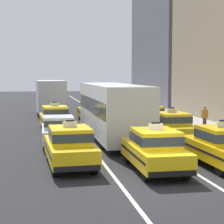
# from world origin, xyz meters

# --- Properties ---
(ground_plane) EXTENTS (160.00, 160.00, 0.00)m
(ground_plane) POSITION_xyz_m (0.00, 0.00, 0.00)
(ground_plane) COLOR #232326
(lane_stripe_left_center) EXTENTS (0.14, 80.00, 0.01)m
(lane_stripe_left_center) POSITION_xyz_m (-1.60, 20.00, 0.00)
(lane_stripe_left_center) COLOR silver
(lane_stripe_left_center) RESTS_ON ground
(lane_stripe_center_right) EXTENTS (0.14, 80.00, 0.01)m
(lane_stripe_center_right) POSITION_xyz_m (1.60, 20.00, 0.00)
(lane_stripe_center_right) COLOR silver
(lane_stripe_center_right) RESTS_ON ground
(sidewalk_curb) EXTENTS (4.00, 90.00, 0.15)m
(sidewalk_curb) POSITION_xyz_m (7.20, 15.00, 0.07)
(sidewalk_curb) COLOR #9E9993
(sidewalk_curb) RESTS_ON ground
(taxi_left_nearest) EXTENTS (1.98, 4.62, 1.96)m
(taxi_left_nearest) POSITION_xyz_m (-3.06, 3.28, 0.88)
(taxi_left_nearest) COLOR black
(taxi_left_nearest) RESTS_ON ground
(sedan_left_second) EXTENTS (1.83, 4.33, 1.58)m
(sedan_left_second) POSITION_xyz_m (-3.23, 8.49, 0.85)
(sedan_left_second) COLOR black
(sedan_left_second) RESTS_ON ground
(taxi_left_third) EXTENTS (2.01, 4.64, 1.96)m
(taxi_left_third) POSITION_xyz_m (-3.14, 14.50, 0.88)
(taxi_left_third) COLOR black
(taxi_left_third) RESTS_ON ground
(box_truck_left_fourth) EXTENTS (2.47, 7.03, 3.27)m
(box_truck_left_fourth) POSITION_xyz_m (-3.14, 23.17, 1.78)
(box_truck_left_fourth) COLOR black
(box_truck_left_fourth) RESTS_ON ground
(taxi_center_nearest) EXTENTS (1.86, 4.58, 1.96)m
(taxi_center_nearest) POSITION_xyz_m (0.15, 1.89, 0.88)
(taxi_center_nearest) COLOR black
(taxi_center_nearest) RESTS_ON ground
(bus_center_second) EXTENTS (2.56, 11.21, 3.22)m
(bus_center_second) POSITION_xyz_m (0.01, 10.42, 1.82)
(bus_center_second) COLOR black
(bus_center_second) RESTS_ON ground
(taxi_center_third) EXTENTS (1.89, 4.59, 1.96)m
(taxi_center_third) POSITION_xyz_m (0.03, 19.24, 0.88)
(taxi_center_third) COLOR black
(taxi_center_third) RESTS_ON ground
(taxi_right_nearest) EXTENTS (1.90, 4.59, 1.96)m
(taxi_right_nearest) POSITION_xyz_m (3.07, 2.10, 0.88)
(taxi_right_nearest) COLOR black
(taxi_right_nearest) RESTS_ON ground
(taxi_right_second) EXTENTS (1.96, 4.62, 1.96)m
(taxi_right_second) POSITION_xyz_m (3.10, 8.57, 0.88)
(taxi_right_second) COLOR black
(taxi_right_second) RESTS_ON ground
(taxi_right_third) EXTENTS (1.93, 4.60, 1.96)m
(taxi_right_third) POSITION_xyz_m (3.19, 13.67, 0.88)
(taxi_right_third) COLOR black
(taxi_right_third) RESTS_ON ground
(taxi_right_fourth) EXTENTS (2.02, 4.64, 1.96)m
(taxi_right_fourth) POSITION_xyz_m (3.02, 19.32, 0.88)
(taxi_right_fourth) COLOR black
(taxi_right_fourth) RESTS_ON ground
(pedestrian_by_storefront) EXTENTS (0.36, 0.24, 1.58)m
(pedestrian_by_storefront) POSITION_xyz_m (6.40, 11.50, 0.95)
(pedestrian_by_storefront) COLOR #473828
(pedestrian_by_storefront) RESTS_ON sidewalk_curb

